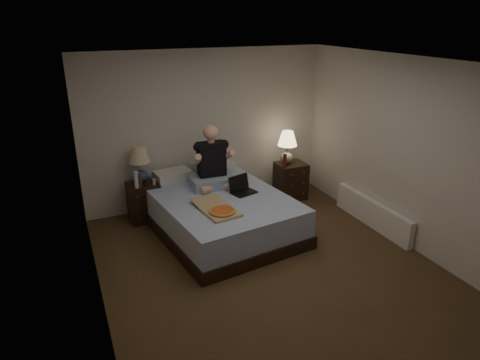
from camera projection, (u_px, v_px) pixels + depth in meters
name	position (u px, v px, depth m)	size (l,w,h in m)	color
floor	(268.00, 266.00, 5.40)	(4.00, 4.50, 0.00)	brown
ceiling	(274.00, 62.00, 4.49)	(4.00, 4.50, 0.00)	white
wall_back	(207.00, 129.00, 6.87)	(4.00, 2.50, 0.00)	silver
wall_front	(417.00, 276.00, 3.02)	(4.00, 2.50, 0.00)	silver
wall_left	(90.00, 202.00, 4.20)	(4.50, 2.50, 0.00)	silver
wall_right	(405.00, 153.00, 5.68)	(4.50, 2.50, 0.00)	silver
bed	(220.00, 213.00, 6.20)	(1.68, 2.24, 0.56)	#617BC2
nightstand_left	(144.00, 202.00, 6.53)	(0.45, 0.41, 0.59)	black
nightstand_right	(291.00, 180.00, 7.33)	(0.48, 0.43, 0.62)	black
lamp_left	(140.00, 165.00, 6.40)	(0.32, 0.32, 0.56)	navy
lamp_right	(287.00, 148.00, 7.11)	(0.32, 0.32, 0.56)	gray
water_bottle	(137.00, 180.00, 6.24)	(0.07, 0.07, 0.25)	white
soda_can	(154.00, 182.00, 6.36)	(0.07, 0.07, 0.10)	beige
beer_bottle_left	(140.00, 180.00, 6.25)	(0.06, 0.06, 0.23)	#542B0C
beer_bottle_right	(285.00, 160.00, 7.02)	(0.06, 0.06, 0.23)	#5A190C
person	(212.00, 157.00, 6.25)	(0.66, 0.52, 0.93)	black
laptop	(244.00, 185.00, 6.13)	(0.34, 0.28, 0.24)	black
pizza_box	(222.00, 212.00, 5.50)	(0.40, 0.76, 0.08)	tan
radiator	(372.00, 213.00, 6.37)	(0.10, 1.60, 0.40)	white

